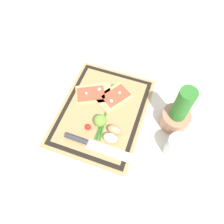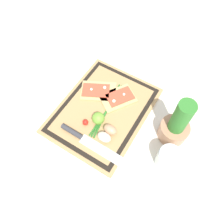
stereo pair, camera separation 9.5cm
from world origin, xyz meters
The scene contains 12 objects.
ground_plane centered at (0.00, 0.00, 0.00)m, with size 6.00×6.00×0.00m, color silver.
cutting_board centered at (0.00, 0.00, 0.01)m, with size 0.48×0.37×0.02m.
pizza_slice_near centered at (-0.07, -0.07, 0.02)m, with size 0.17×0.19×0.02m.
pizza_slice_far centered at (-0.08, 0.03, 0.02)m, with size 0.19×0.17×0.02m.
knife centered at (0.16, 0.00, 0.02)m, with size 0.04×0.30×0.02m.
egg_brown centered at (0.08, 0.08, 0.04)m, with size 0.04×0.06×0.04m, color tan.
egg_pink centered at (0.12, 0.08, 0.04)m, with size 0.04×0.06×0.04m, color beige.
lime centered at (0.06, 0.02, 0.04)m, with size 0.05×0.05×0.05m, color #70A838.
cherry_tomato_red centered at (0.10, -0.03, 0.03)m, with size 0.03×0.03×0.03m, color red.
scallion_bunch centered at (-0.01, 0.02, 0.02)m, with size 0.29×0.05×0.01m.
herb_pot centered at (-0.05, 0.31, 0.08)m, with size 0.12×0.12×0.24m.
sauce_jar centered at (0.07, 0.34, 0.04)m, with size 0.09×0.09×0.10m.
Camera 2 is at (0.39, 0.29, 0.86)m, focal length 35.00 mm.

